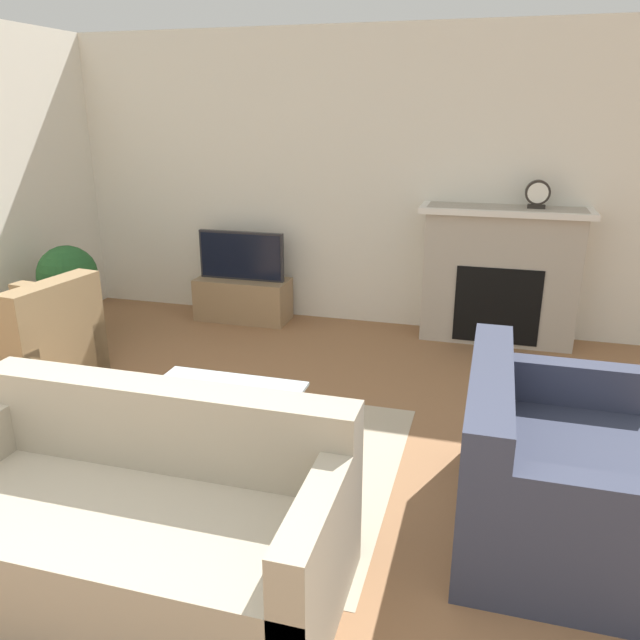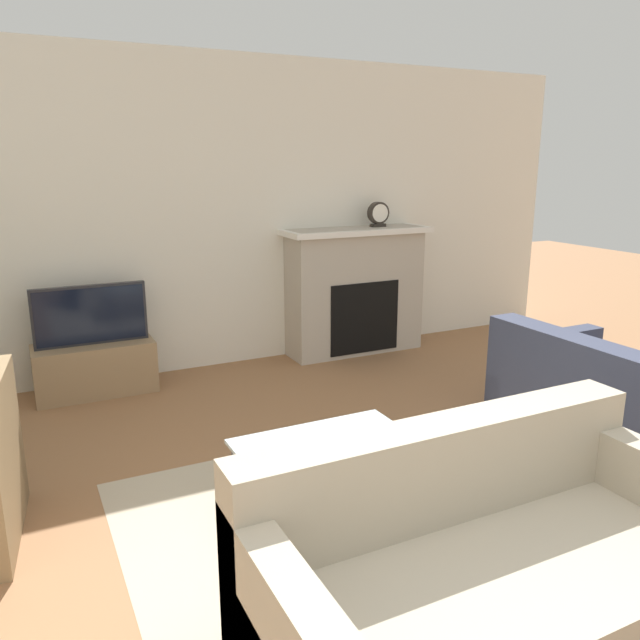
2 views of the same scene
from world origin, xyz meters
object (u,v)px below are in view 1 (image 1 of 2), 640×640
armchair_by_window (31,345)px  mantel_clock (538,194)px  couch_sectional (139,522)px  couch_loveseat (550,475)px  potted_plant (68,279)px  tv (241,256)px  coffee_table (217,402)px

armchair_by_window → mantel_clock: mantel_clock is taller
couch_sectional → armchair_by_window: size_ratio=1.99×
couch_loveseat → potted_plant: 4.34m
tv → coffee_table: bearing=-70.7°
tv → couch_loveseat: 3.78m
coffee_table → mantel_clock: bearing=54.6°
armchair_by_window → tv: bearing=158.9°
potted_plant → coffee_table: bearing=-35.6°
tv → couch_loveseat: (2.71, -2.61, -0.36)m
coffee_table → potted_plant: 2.64m
couch_loveseat → potted_plant: size_ratio=1.56×
couch_sectional → armchair_by_window: 2.55m
armchair_by_window → potted_plant: 0.99m
coffee_table → mantel_clock: mantel_clock is taller
tv → potted_plant: 1.58m
mantel_clock → armchair_by_window: bearing=-152.2°
armchair_by_window → couch_sectional: bearing=56.0°
couch_loveseat → armchair_by_window: size_ratio=1.46×
couch_sectional → mantel_clock: (1.70, 3.58, 1.03)m
tv → couch_sectional: size_ratio=0.47×
couch_loveseat → mantel_clock: 2.89m
potted_plant → tv: bearing=35.6°
couch_loveseat → potted_plant: bearing=67.0°
couch_sectional → couch_loveseat: (1.75, 0.88, -0.00)m
coffee_table → couch_sectional: bearing=-84.5°
couch_sectional → coffee_table: 1.05m
tv → coffee_table: tv is taller
armchair_by_window → potted_plant: (-0.31, 0.91, 0.26)m
mantel_clock → coffee_table: bearing=-125.4°
tv → armchair_by_window: (-0.97, -1.83, -0.35)m
couch_loveseat → mantel_clock: size_ratio=5.72×
armchair_by_window → mantel_clock: 4.23m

